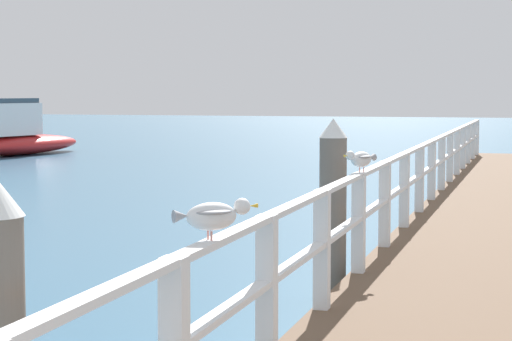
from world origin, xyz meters
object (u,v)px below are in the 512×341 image
Objects in this scene: dock_piling_far at (333,208)px; boat_1 at (14,136)px; seagull_foreground at (213,215)px; seagull_background at (361,158)px.

dock_piling_far is 24.33m from boat_1.
seagull_foreground is at bearing -85.54° from dock_piling_far.
seagull_background is (0.38, -0.51, 0.56)m from dock_piling_far.
boat_1 is (-14.91, 19.22, -0.31)m from dock_piling_far.
seagull_foreground and seagull_background have the same top height.
dock_piling_far is 5.00m from seagull_foreground.
dock_piling_far is 0.32× the size of boat_1.
seagull_background is (-0.01, 4.45, 0.00)m from seagull_foreground.
seagull_background is at bearing 140.20° from boat_1.
boat_1 is at bearing 172.51° from seagull_foreground.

